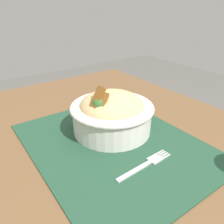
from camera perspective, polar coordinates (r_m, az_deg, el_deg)
name	(u,v)px	position (r m, az deg, el deg)	size (l,w,h in m)	color
table	(115,181)	(0.55, 0.78, -17.03)	(1.05, 0.76, 0.71)	brown
placemat	(114,143)	(0.52, 0.44, -7.90)	(0.43, 0.34, 0.00)	#1E422D
bowl	(112,113)	(0.54, -0.03, -0.13)	(0.20, 0.20, 0.12)	silver
fork	(146,164)	(0.46, 8.69, -12.88)	(0.02, 0.14, 0.00)	#B9B9B9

